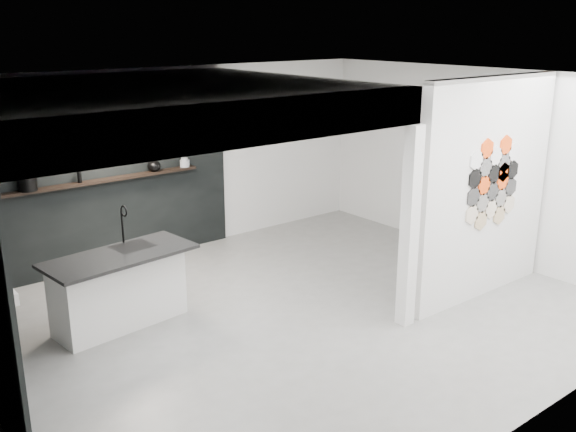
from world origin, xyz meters
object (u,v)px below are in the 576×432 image
Objects in this scene: kettle at (154,166)px; glass_vase at (185,162)px; partition_panel at (485,190)px; utensil_cup at (30,186)px; stockpot at (27,183)px; kitchen_island at (119,288)px; bottle_dark at (79,177)px; glass_bowl at (185,163)px.

kettle is 1.37× the size of glass_vase.
partition_panel is 4.39m from glass_vase.
partition_panel is at bearing -41.53° from utensil_cup.
stockpot is 0.05m from utensil_cup.
glass_vase reaches higher than kitchen_island.
glass_vase is (2.31, 0.00, -0.03)m from stockpot.
kettle is at bearing 0.00° from bottle_dark.
bottle_dark reaches higher than glass_vase.
glass_bowl is (0.51, 0.00, -0.03)m from kettle.
bottle_dark is (-1.12, 0.00, -0.00)m from kettle.
stockpot is at bearing 162.06° from kettle.
stockpot is 1.81m from kettle.
kitchen_island is at bearing -137.05° from glass_vase.
glass_bowl reaches higher than kitchen_island.
glass_vase is 2.29m from utensil_cup.
partition_panel is 4.39m from glass_bowl.
kettle is (1.44, 1.82, 0.94)m from kitchen_island.
stockpot reaches higher than kettle.
glass_vase is 0.91× the size of bottle_dark.
partition_panel is 5.85m from stockpot.
partition_panel is 4.65m from kettle.
kitchen_island is 2.06m from utensil_cup.
kitchen_island is 15.90× the size of utensil_cup.
utensil_cup is at bearing 94.27° from kitchen_island.
utensil_cup is at bearing 162.06° from kettle.
utensil_cup is (0.03, 0.00, -0.04)m from stockpot.
glass_bowl is 2.29m from utensil_cup.
stockpot reaches higher than bottle_dark.
glass_bowl is at bearing 0.00° from utensil_cup.
partition_panel reaches higher than glass_vase.
stockpot reaches higher than glass_bowl.
bottle_dark is at bearing 0.00° from utensil_cup.
bottle_dark is at bearing 162.06° from kettle.
stockpot is 2.31m from glass_vase.
kitchen_island is at bearing -79.52° from utensil_cup.
kitchen_island is 2.83m from glass_vase.
utensil_cup is at bearing 180.00° from bottle_dark.
glass_vase is at bearing 0.00° from stockpot.
stockpot is at bearing 180.00° from utensil_cup.
kettle reaches higher than utensil_cup.
partition_panel is 19.30× the size of glass_bowl.
partition_panel is 18.29× the size of bottle_dark.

